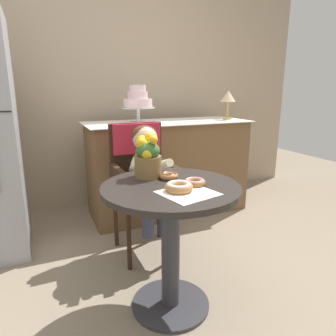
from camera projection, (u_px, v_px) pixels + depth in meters
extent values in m
plane|color=gray|center=(170.00, 305.00, 1.74)|extent=(8.00, 8.00, 0.00)
cube|color=tan|center=(96.00, 73.00, 3.05)|extent=(4.80, 0.10, 2.70)
cylinder|color=#282321|center=(171.00, 188.00, 1.57)|extent=(0.72, 0.72, 0.03)
cylinder|color=#333338|center=(171.00, 251.00, 1.66)|extent=(0.10, 0.10, 0.69)
cylinder|color=#333338|center=(170.00, 303.00, 1.74)|extent=(0.44, 0.44, 0.02)
cube|color=#332114|center=(145.00, 193.00, 2.20)|extent=(0.42, 0.42, 0.04)
cube|color=#332114|center=(136.00, 154.00, 2.31)|extent=(0.40, 0.04, 0.46)
cube|color=#332114|center=(119.00, 181.00, 2.10)|extent=(0.04, 0.38, 0.18)
cube|color=#332114|center=(169.00, 175.00, 2.25)|extent=(0.04, 0.38, 0.18)
cube|color=#B22338|center=(136.00, 138.00, 2.28)|extent=(0.36, 0.11, 0.22)
cylinder|color=#332114|center=(129.00, 239.00, 2.04)|extent=(0.03, 0.03, 0.45)
cylinder|color=#332114|center=(178.00, 230.00, 2.17)|extent=(0.03, 0.03, 0.45)
cylinder|color=#332114|center=(116.00, 219.00, 2.36)|extent=(0.03, 0.03, 0.45)
cylinder|color=#332114|center=(159.00, 212.00, 2.49)|extent=(0.03, 0.03, 0.45)
ellipsoid|color=beige|center=(145.00, 170.00, 2.14)|extent=(0.22, 0.16, 0.30)
sphere|color=#E0B293|center=(145.00, 139.00, 2.08)|extent=(0.17, 0.17, 0.17)
ellipsoid|color=#4C2D19|center=(144.00, 135.00, 2.09)|extent=(0.17, 0.17, 0.14)
cylinder|color=beige|center=(136.00, 168.00, 2.01)|extent=(0.08, 0.23, 0.13)
sphere|color=#E0B293|center=(141.00, 181.00, 1.97)|extent=(0.06, 0.06, 0.06)
cylinder|color=beige|center=(163.00, 165.00, 2.09)|extent=(0.08, 0.23, 0.13)
sphere|color=#E0B293|center=(166.00, 178.00, 2.03)|extent=(0.06, 0.06, 0.06)
cylinder|color=#3F4760|center=(142.00, 189.00, 2.08)|extent=(0.09, 0.22, 0.09)
cylinder|color=#3F4760|center=(148.00, 219.00, 2.02)|extent=(0.08, 0.08, 0.26)
cylinder|color=#3F4760|center=(157.00, 187.00, 2.12)|extent=(0.09, 0.22, 0.09)
cylinder|color=#3F4760|center=(163.00, 216.00, 2.06)|extent=(0.08, 0.08, 0.26)
cube|color=white|center=(188.00, 193.00, 1.44)|extent=(0.29, 0.28, 0.00)
torus|color=#936033|center=(195.00, 182.00, 1.55)|extent=(0.11, 0.11, 0.03)
torus|color=pink|center=(195.00, 181.00, 1.55)|extent=(0.10, 0.10, 0.02)
torus|color=#AD7542|center=(179.00, 187.00, 1.46)|extent=(0.14, 0.14, 0.04)
torus|color=white|center=(179.00, 185.00, 1.46)|extent=(0.12, 0.12, 0.02)
torus|color=#AD7542|center=(169.00, 176.00, 1.67)|extent=(0.10, 0.10, 0.03)
torus|color=#512D1E|center=(169.00, 174.00, 1.67)|extent=(0.09, 0.09, 0.02)
cylinder|color=brown|center=(148.00, 166.00, 1.70)|extent=(0.15, 0.15, 0.12)
ellipsoid|color=#38662D|center=(148.00, 151.00, 1.67)|extent=(0.14, 0.13, 0.10)
sphere|color=gold|center=(152.00, 145.00, 1.67)|extent=(0.05, 0.05, 0.05)
sphere|color=gold|center=(150.00, 138.00, 1.70)|extent=(0.06, 0.06, 0.06)
sphere|color=gold|center=(142.00, 141.00, 1.69)|extent=(0.06, 0.06, 0.06)
sphere|color=gold|center=(142.00, 144.00, 1.65)|extent=(0.06, 0.06, 0.06)
sphere|color=gold|center=(147.00, 154.00, 1.63)|extent=(0.06, 0.06, 0.06)
sphere|color=gold|center=(153.00, 140.00, 1.64)|extent=(0.05, 0.05, 0.05)
cube|color=brown|center=(168.00, 167.00, 3.00)|extent=(1.50, 0.56, 0.90)
cube|color=white|center=(168.00, 122.00, 2.89)|extent=(1.56, 0.62, 0.01)
cylinder|color=silver|center=(138.00, 122.00, 2.77)|extent=(0.16, 0.16, 0.01)
cylinder|color=silver|center=(138.00, 115.00, 2.75)|extent=(0.03, 0.03, 0.12)
cylinder|color=silver|center=(138.00, 108.00, 2.74)|extent=(0.30, 0.30, 0.01)
cylinder|color=silver|center=(138.00, 103.00, 2.73)|extent=(0.26, 0.25, 0.08)
cylinder|color=white|center=(138.00, 106.00, 2.73)|extent=(0.26, 0.26, 0.01)
cylinder|color=silver|center=(138.00, 95.00, 2.71)|extent=(0.18, 0.18, 0.06)
cylinder|color=white|center=(138.00, 98.00, 2.71)|extent=(0.18, 0.18, 0.01)
cylinder|color=silver|center=(137.00, 88.00, 2.69)|extent=(0.14, 0.14, 0.06)
cylinder|color=white|center=(137.00, 90.00, 2.70)|extent=(0.15, 0.15, 0.01)
cylinder|color=#B28C47|center=(227.00, 119.00, 3.09)|extent=(0.09, 0.09, 0.01)
cylinder|color=#B28C47|center=(228.00, 110.00, 3.06)|extent=(0.02, 0.02, 0.16)
cone|color=beige|center=(228.00, 96.00, 3.03)|extent=(0.15, 0.15, 0.11)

